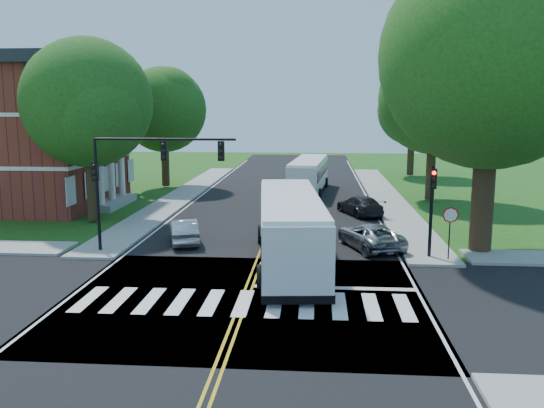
# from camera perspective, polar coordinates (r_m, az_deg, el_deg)

# --- Properties ---
(ground) EXTENTS (140.00, 140.00, 0.00)m
(ground) POSITION_cam_1_polar(r_m,az_deg,el_deg) (22.51, -2.72, -9.38)
(ground) COLOR #1F4D13
(ground) RESTS_ON ground
(road) EXTENTS (14.00, 96.00, 0.01)m
(road) POSITION_cam_1_polar(r_m,az_deg,el_deg) (39.88, 0.50, -0.91)
(road) COLOR black
(road) RESTS_ON ground
(cross_road) EXTENTS (60.00, 12.00, 0.01)m
(cross_road) POSITION_cam_1_polar(r_m,az_deg,el_deg) (22.51, -2.72, -9.36)
(cross_road) COLOR black
(cross_road) RESTS_ON ground
(center_line) EXTENTS (0.36, 70.00, 0.01)m
(center_line) POSITION_cam_1_polar(r_m,az_deg,el_deg) (43.80, 0.87, 0.07)
(center_line) COLOR gold
(center_line) RESTS_ON road
(edge_line_w) EXTENTS (0.12, 70.00, 0.01)m
(edge_line_w) POSITION_cam_1_polar(r_m,az_deg,el_deg) (44.74, -7.86, 0.18)
(edge_line_w) COLOR silver
(edge_line_w) RESTS_ON road
(edge_line_e) EXTENTS (0.12, 70.00, 0.01)m
(edge_line_e) POSITION_cam_1_polar(r_m,az_deg,el_deg) (43.91, 9.76, -0.05)
(edge_line_e) COLOR silver
(edge_line_e) RESTS_ON road
(crosswalk) EXTENTS (12.60, 3.00, 0.01)m
(crosswalk) POSITION_cam_1_polar(r_m,az_deg,el_deg) (22.03, -2.88, -9.76)
(crosswalk) COLOR silver
(crosswalk) RESTS_ON road
(stop_bar) EXTENTS (6.60, 0.40, 0.01)m
(stop_bar) POSITION_cam_1_polar(r_m,az_deg,el_deg) (23.87, 6.23, -8.26)
(stop_bar) COLOR silver
(stop_bar) RESTS_ON road
(sidewalk_nw) EXTENTS (2.60, 40.00, 0.15)m
(sidewalk_nw) POSITION_cam_1_polar(r_m,az_deg,el_deg) (47.95, -8.85, 0.86)
(sidewalk_nw) COLOR gray
(sidewalk_nw) RESTS_ON ground
(sidewalk_ne) EXTENTS (2.60, 40.00, 0.15)m
(sidewalk_ne) POSITION_cam_1_polar(r_m,az_deg,el_deg) (47.00, 11.25, 0.62)
(sidewalk_ne) COLOR gray
(sidewalk_ne) RESTS_ON ground
(tree_ne_big) EXTENTS (10.80, 10.80, 14.91)m
(tree_ne_big) POSITION_cam_1_polar(r_m,az_deg,el_deg) (30.34, 20.91, 13.38)
(tree_ne_big) COLOR black
(tree_ne_big) RESTS_ON ground
(tree_west_near) EXTENTS (8.00, 8.00, 11.40)m
(tree_west_near) POSITION_cam_1_polar(r_m,az_deg,el_deg) (37.86, -17.82, 9.52)
(tree_west_near) COLOR black
(tree_west_near) RESTS_ON ground
(tree_west_far) EXTENTS (7.60, 7.60, 10.67)m
(tree_west_far) POSITION_cam_1_polar(r_m,az_deg,el_deg) (52.91, -10.68, 9.16)
(tree_west_far) COLOR black
(tree_west_far) RESTS_ON ground
(tree_east_mid) EXTENTS (8.40, 8.40, 11.93)m
(tree_east_mid) POSITION_cam_1_polar(r_m,az_deg,el_deg) (45.95, 15.75, 9.98)
(tree_east_mid) COLOR black
(tree_east_mid) RESTS_ON ground
(tree_east_far) EXTENTS (7.20, 7.20, 10.34)m
(tree_east_far) POSITION_cam_1_polar(r_m,az_deg,el_deg) (61.88, 13.75, 8.99)
(tree_east_far) COLOR black
(tree_east_far) RESTS_ON ground
(signal_nw) EXTENTS (7.15, 0.46, 5.66)m
(signal_nw) POSITION_cam_1_polar(r_m,az_deg,el_deg) (28.98, -12.76, 3.58)
(signal_nw) COLOR black
(signal_nw) RESTS_ON ground
(signal_ne) EXTENTS (0.30, 0.46, 4.40)m
(signal_ne) POSITION_cam_1_polar(r_m,az_deg,el_deg) (28.42, 15.56, 0.47)
(signal_ne) COLOR black
(signal_ne) RESTS_ON ground
(stop_sign) EXTENTS (0.76, 0.08, 2.53)m
(stop_sign) POSITION_cam_1_polar(r_m,az_deg,el_deg) (28.30, 17.24, -1.57)
(stop_sign) COLOR black
(stop_sign) RESTS_ON ground
(bus_lead) EXTENTS (3.91, 12.70, 3.23)m
(bus_lead) POSITION_cam_1_polar(r_m,az_deg,el_deg) (26.90, 1.80, -2.39)
(bus_lead) COLOR silver
(bus_lead) RESTS_ON road
(bus_follow) EXTENTS (3.43, 11.32, 2.88)m
(bus_follow) POSITION_cam_1_polar(r_m,az_deg,el_deg) (49.00, 3.65, 2.87)
(bus_follow) COLOR silver
(bus_follow) RESTS_ON road
(hatchback) EXTENTS (2.46, 4.20, 1.31)m
(hatchback) POSITION_cam_1_polar(r_m,az_deg,el_deg) (31.51, -8.71, -2.66)
(hatchback) COLOR #AAADB2
(hatchback) RESTS_ON road
(suv) EXTENTS (3.69, 5.21, 1.32)m
(suv) POSITION_cam_1_polar(r_m,az_deg,el_deg) (30.40, 9.69, -3.13)
(suv) COLOR #A1A3A8
(suv) RESTS_ON road
(dark_sedan) EXTENTS (3.36, 4.89, 1.31)m
(dark_sedan) POSITION_cam_1_polar(r_m,az_deg,el_deg) (39.53, 8.71, -0.14)
(dark_sedan) COLOR black
(dark_sedan) RESTS_ON road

